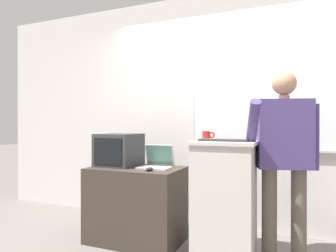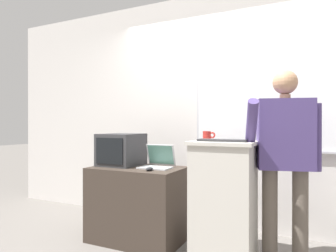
{
  "view_description": "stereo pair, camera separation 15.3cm",
  "coord_description": "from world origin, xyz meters",
  "px_view_note": "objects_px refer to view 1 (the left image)",
  "views": [
    {
      "loc": [
        0.82,
        -2.31,
        1.19
      ],
      "look_at": [
        -0.27,
        0.32,
        1.18
      ],
      "focal_mm": 32.0,
      "sensor_mm": 36.0,
      "label": 1
    },
    {
      "loc": [
        0.96,
        -2.25,
        1.19
      ],
      "look_at": [
        -0.27,
        0.32,
        1.18
      ],
      "focal_mm": 32.0,
      "sensor_mm": 36.0,
      "label": 2
    }
  ],
  "objects_px": {
    "side_desk": "(136,204)",
    "lectern_podium": "(224,199)",
    "wireless_keyboard": "(223,140)",
    "coffee_mug": "(207,135)",
    "person_presenter": "(284,150)",
    "laptop": "(157,161)",
    "computer_mouse_by_laptop": "(149,169)",
    "crt_monitor": "(119,150)"
  },
  "relations": [
    {
      "from": "side_desk",
      "to": "coffee_mug",
      "type": "distance_m",
      "value": 1.01
    },
    {
      "from": "side_desk",
      "to": "laptop",
      "type": "distance_m",
      "value": 0.5
    },
    {
      "from": "person_presenter",
      "to": "coffee_mug",
      "type": "xyz_separation_m",
      "value": [
        -0.7,
        0.01,
        0.12
      ]
    },
    {
      "from": "person_presenter",
      "to": "laptop",
      "type": "height_order",
      "value": "person_presenter"
    },
    {
      "from": "side_desk",
      "to": "crt_monitor",
      "type": "xyz_separation_m",
      "value": [
        -0.24,
        0.06,
        0.55
      ]
    },
    {
      "from": "side_desk",
      "to": "coffee_mug",
      "type": "bearing_deg",
      "value": 10.14
    },
    {
      "from": "lectern_podium",
      "to": "crt_monitor",
      "type": "xyz_separation_m",
      "value": [
        -1.15,
        0.1,
        0.4
      ]
    },
    {
      "from": "side_desk",
      "to": "coffee_mug",
      "type": "height_order",
      "value": "coffee_mug"
    },
    {
      "from": "lectern_podium",
      "to": "crt_monitor",
      "type": "distance_m",
      "value": 1.22
    },
    {
      "from": "laptop",
      "to": "wireless_keyboard",
      "type": "bearing_deg",
      "value": -13.77
    },
    {
      "from": "lectern_podium",
      "to": "coffee_mug",
      "type": "height_order",
      "value": "coffee_mug"
    },
    {
      "from": "person_presenter",
      "to": "crt_monitor",
      "type": "distance_m",
      "value": 1.65
    },
    {
      "from": "wireless_keyboard",
      "to": "coffee_mug",
      "type": "relative_size",
      "value": 3.42
    },
    {
      "from": "person_presenter",
      "to": "lectern_podium",
      "type": "bearing_deg",
      "value": -177.37
    },
    {
      "from": "person_presenter",
      "to": "side_desk",
      "type": "bearing_deg",
      "value": 169.08
    },
    {
      "from": "person_presenter",
      "to": "computer_mouse_by_laptop",
      "type": "height_order",
      "value": "person_presenter"
    },
    {
      "from": "person_presenter",
      "to": "coffee_mug",
      "type": "height_order",
      "value": "person_presenter"
    },
    {
      "from": "lectern_podium",
      "to": "laptop",
      "type": "xyz_separation_m",
      "value": [
        -0.71,
        0.12,
        0.3
      ]
    },
    {
      "from": "wireless_keyboard",
      "to": "computer_mouse_by_laptop",
      "type": "bearing_deg",
      "value": -175.63
    },
    {
      "from": "laptop",
      "to": "computer_mouse_by_laptop",
      "type": "bearing_deg",
      "value": -83.92
    },
    {
      "from": "lectern_podium",
      "to": "side_desk",
      "type": "distance_m",
      "value": 0.93
    },
    {
      "from": "side_desk",
      "to": "person_presenter",
      "type": "height_order",
      "value": "person_presenter"
    },
    {
      "from": "laptop",
      "to": "lectern_podium",
      "type": "bearing_deg",
      "value": -9.18
    },
    {
      "from": "wireless_keyboard",
      "to": "coffee_mug",
      "type": "xyz_separation_m",
      "value": [
        -0.21,
        0.23,
        0.03
      ]
    },
    {
      "from": "person_presenter",
      "to": "wireless_keyboard",
      "type": "bearing_deg",
      "value": -171.21
    },
    {
      "from": "computer_mouse_by_laptop",
      "to": "coffee_mug",
      "type": "xyz_separation_m",
      "value": [
        0.48,
        0.29,
        0.32
      ]
    },
    {
      "from": "person_presenter",
      "to": "coffee_mug",
      "type": "distance_m",
      "value": 0.71
    },
    {
      "from": "lectern_podium",
      "to": "laptop",
      "type": "bearing_deg",
      "value": 170.82
    },
    {
      "from": "coffee_mug",
      "to": "lectern_podium",
      "type": "bearing_deg",
      "value": -39.8
    },
    {
      "from": "computer_mouse_by_laptop",
      "to": "side_desk",
      "type": "bearing_deg",
      "value": 145.19
    },
    {
      "from": "laptop",
      "to": "crt_monitor",
      "type": "distance_m",
      "value": 0.45
    },
    {
      "from": "side_desk",
      "to": "lectern_podium",
      "type": "bearing_deg",
      "value": -2.86
    },
    {
      "from": "lectern_podium",
      "to": "side_desk",
      "type": "height_order",
      "value": "lectern_podium"
    },
    {
      "from": "side_desk",
      "to": "wireless_keyboard",
      "type": "distance_m",
      "value": 1.15
    },
    {
      "from": "laptop",
      "to": "wireless_keyboard",
      "type": "relative_size",
      "value": 0.75
    },
    {
      "from": "side_desk",
      "to": "crt_monitor",
      "type": "bearing_deg",
      "value": 166.9
    },
    {
      "from": "side_desk",
      "to": "computer_mouse_by_laptop",
      "type": "relative_size",
      "value": 9.31
    },
    {
      "from": "computer_mouse_by_laptop",
      "to": "crt_monitor",
      "type": "bearing_deg",
      "value": 155.31
    },
    {
      "from": "wireless_keyboard",
      "to": "coffee_mug",
      "type": "height_order",
      "value": "coffee_mug"
    },
    {
      "from": "laptop",
      "to": "crt_monitor",
      "type": "xyz_separation_m",
      "value": [
        -0.44,
        -0.01,
        0.1
      ]
    },
    {
      "from": "person_presenter",
      "to": "computer_mouse_by_laptop",
      "type": "relative_size",
      "value": 16.63
    },
    {
      "from": "lectern_podium",
      "to": "person_presenter",
      "type": "bearing_deg",
      "value": 18.3
    }
  ]
}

